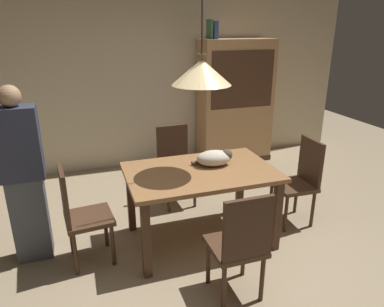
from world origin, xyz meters
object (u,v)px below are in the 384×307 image
at_px(chair_right_side, 300,178).
at_px(chair_left_side, 79,212).
at_px(chair_far_back, 175,162).
at_px(hutch_bookcase, 235,105).
at_px(dining_table, 201,180).
at_px(person_standing, 23,177).
at_px(chair_near_front, 240,243).
at_px(pendant_lamp, 202,72).
at_px(book_blue_wide, 213,30).
at_px(book_green_slim, 210,29).
at_px(cat_sleeping, 215,158).

bearing_deg(chair_right_side, chair_left_side, -179.88).
height_order(chair_far_back, hutch_bookcase, hutch_bookcase).
bearing_deg(hutch_bookcase, chair_right_side, -93.97).
bearing_deg(dining_table, person_standing, 171.74).
height_order(chair_near_front, pendant_lamp, pendant_lamp).
bearing_deg(chair_far_back, chair_near_front, -89.91).
height_order(book_blue_wide, person_standing, book_blue_wide).
bearing_deg(chair_right_side, book_blue_wide, 97.07).
relative_size(chair_right_side, person_standing, 0.58).
relative_size(hutch_bookcase, book_blue_wide, 7.71).
relative_size(chair_right_side, book_blue_wide, 3.88).
bearing_deg(chair_far_back, book_green_slim, 52.39).
xyz_separation_m(cat_sleeping, pendant_lamp, (-0.17, -0.07, 0.84)).
xyz_separation_m(dining_table, book_blue_wide, (0.89, 1.96, 1.32)).
bearing_deg(chair_near_front, chair_far_back, 90.09).
distance_m(hutch_bookcase, person_standing, 3.30).
bearing_deg(book_green_slim, chair_near_front, -106.28).
relative_size(chair_far_back, chair_left_side, 1.00).
height_order(chair_near_front, cat_sleeping, chair_near_front).
bearing_deg(chair_far_back, chair_right_side, -37.92).
xyz_separation_m(dining_table, pendant_lamp, (0.00, 0.00, 1.01)).
bearing_deg(pendant_lamp, person_standing, 171.74).
relative_size(cat_sleeping, book_blue_wide, 1.63).
bearing_deg(hutch_bookcase, chair_left_side, -140.63).
bearing_deg(cat_sleeping, book_blue_wide, 69.31).
bearing_deg(chair_right_side, cat_sleeping, 175.37).
relative_size(pendant_lamp, hutch_bookcase, 0.70).
bearing_deg(person_standing, chair_far_back, 22.90).
bearing_deg(dining_table, hutch_bookcase, 57.12).
bearing_deg(book_green_slim, chair_right_side, -81.30).
distance_m(chair_right_side, book_blue_wide, 2.46).
distance_m(chair_near_front, book_green_slim, 3.30).
bearing_deg(cat_sleeping, chair_near_front, -100.36).
distance_m(chair_left_side, book_green_slim, 3.14).
distance_m(chair_near_front, hutch_bookcase, 3.13).
bearing_deg(pendant_lamp, book_green_slim, 67.06).
height_order(dining_table, book_green_slim, book_green_slim).
bearing_deg(book_blue_wide, chair_far_back, -129.46).
distance_m(chair_right_side, chair_near_front, 1.43).
distance_m(dining_table, hutch_bookcase, 2.34).
bearing_deg(hutch_bookcase, book_green_slim, 179.80).
distance_m(chair_right_side, book_green_slim, 2.47).
height_order(chair_right_side, hutch_bookcase, hutch_bookcase).
distance_m(dining_table, chair_right_side, 1.14).
bearing_deg(chair_far_back, hutch_bookcase, 40.37).
height_order(chair_far_back, cat_sleeping, chair_far_back).
height_order(dining_table, chair_right_side, chair_right_side).
bearing_deg(chair_near_front, book_blue_wide, 72.66).
relative_size(chair_left_side, book_blue_wide, 3.88).
distance_m(hutch_bookcase, book_green_slim, 1.17).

